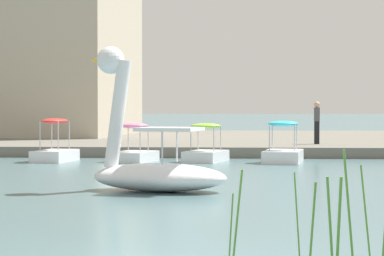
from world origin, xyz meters
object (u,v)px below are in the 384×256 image
object	(u,v)px
swan_boat	(153,162)
pedal_boat_red	(55,149)
pedal_boat_lime	(206,150)
person_on_path	(317,121)
pedal_boat_cyan	(283,151)
pedal_boat_pink	(134,151)

from	to	relation	value
swan_boat	pedal_boat_red	size ratio (longest dim) A/B	1.55
pedal_boat_lime	person_on_path	distance (m)	6.82
pedal_boat_cyan	pedal_boat_red	size ratio (longest dim) A/B	1.16
pedal_boat_cyan	pedal_boat_red	xyz separation A→B (m)	(-8.03, 0.03, 0.05)
pedal_boat_lime	swan_boat	bearing A→B (deg)	-93.79
pedal_boat_lime	pedal_boat_red	xyz separation A→B (m)	(-5.33, -0.28, 0.04)
pedal_boat_pink	swan_boat	bearing A→B (deg)	-79.50
pedal_boat_cyan	pedal_boat_pink	bearing A→B (deg)	178.88
pedal_boat_red	person_on_path	bearing A→B (deg)	29.48
pedal_boat_lime	pedal_boat_pink	size ratio (longest dim) A/B	1.01
pedal_boat_pink	pedal_boat_cyan	bearing A→B (deg)	-1.12
pedal_boat_pink	pedal_boat_red	distance (m)	2.82
pedal_boat_cyan	pedal_boat_lime	bearing A→B (deg)	173.47
pedal_boat_pink	pedal_boat_red	size ratio (longest dim) A/B	0.98
pedal_boat_lime	pedal_boat_red	distance (m)	5.34
pedal_boat_red	pedal_boat_lime	bearing A→B (deg)	3.01
pedal_boat_lime	person_on_path	xyz separation A→B (m)	(4.33, 5.18, 0.97)
swan_boat	pedal_boat_red	distance (m)	10.93
pedal_boat_cyan	pedal_boat_lime	distance (m)	2.72
swan_boat	person_on_path	distance (m)	16.16
pedal_boat_pink	person_on_path	size ratio (longest dim) A/B	1.21
swan_boat	pedal_boat_lime	size ratio (longest dim) A/B	1.56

